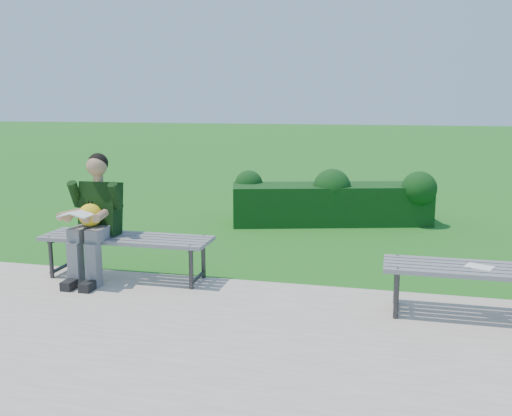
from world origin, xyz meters
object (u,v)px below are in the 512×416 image
object	(u,v)px
bench_left	(127,241)
bench_right	(491,274)
hedge	(334,200)
paper_sheet	(479,267)
seated_boy	(95,214)

from	to	relation	value
bench_left	bench_right	distance (m)	3.55
hedge	bench_right	size ratio (longest dim) A/B	1.77
bench_left	bench_right	xyz separation A→B (m)	(3.54, -0.33, 0.00)
bench_left	paper_sheet	bearing A→B (deg)	-5.46
paper_sheet	bench_right	bearing A→B (deg)	0.00
seated_boy	bench_right	bearing A→B (deg)	-3.49
hedge	paper_sheet	world-z (taller)	hedge
bench_right	paper_sheet	world-z (taller)	bench_right
hedge	bench_right	xyz separation A→B (m)	(1.71, -3.66, 0.05)
hedge	paper_sheet	xyz separation A→B (m)	(1.61, -3.66, 0.11)
hedge	bench_right	distance (m)	4.04
hedge	bench_right	bearing A→B (deg)	-65.00
hedge	bench_left	size ratio (longest dim) A/B	1.77
seated_boy	hedge	bearing A→B (deg)	58.07
bench_left	bench_right	size ratio (longest dim) A/B	1.00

